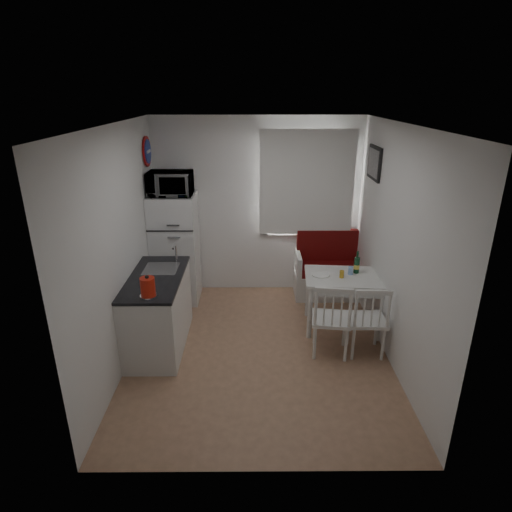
{
  "coord_description": "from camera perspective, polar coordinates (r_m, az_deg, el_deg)",
  "views": [
    {
      "loc": [
        -0.06,
        -4.37,
        2.91
      ],
      "look_at": [
        -0.03,
        0.5,
        1.02
      ],
      "focal_mm": 30.0,
      "sensor_mm": 36.0,
      "label": 1
    }
  ],
  "objects": [
    {
      "name": "wall_left",
      "position": [
        4.87,
        -17.52,
        0.91
      ],
      "size": [
        0.02,
        3.5,
        2.6
      ],
      "primitive_type": "cube",
      "color": "white",
      "rests_on": "floor"
    },
    {
      "name": "wall_front",
      "position": [
        3.08,
        0.84,
        -10.38
      ],
      "size": [
        3.0,
        0.02,
        2.6
      ],
      "primitive_type": "cube",
      "color": "white",
      "rests_on": "floor"
    },
    {
      "name": "microwave",
      "position": [
        5.94,
        -11.37,
        9.45
      ],
      "size": [
        0.59,
        0.4,
        0.33
      ],
      "primitive_type": "imported",
      "color": "white",
      "rests_on": "fridge"
    },
    {
      "name": "kitchen_counter",
      "position": [
        5.27,
        -12.89,
        -7.11
      ],
      "size": [
        0.62,
        1.32,
        1.16
      ],
      "color": "white",
      "rests_on": "floor"
    },
    {
      "name": "drinking_glass_blue",
      "position": [
        5.53,
        12.49,
        -1.91
      ],
      "size": [
        0.06,
        0.06,
        0.1
      ],
      "primitive_type": "cylinder",
      "color": "#86ABE4",
      "rests_on": "dining_table"
    },
    {
      "name": "wall_right",
      "position": [
        4.91,
        18.19,
        0.98
      ],
      "size": [
        0.02,
        3.5,
        2.6
      ],
      "primitive_type": "cube",
      "color": "white",
      "rests_on": "floor"
    },
    {
      "name": "wall_back",
      "position": [
        6.33,
        0.2,
        6.49
      ],
      "size": [
        3.0,
        0.02,
        2.6
      ],
      "primitive_type": "cube",
      "color": "white",
      "rests_on": "floor"
    },
    {
      "name": "wine_bottle",
      "position": [
        5.56,
        13.31,
        -0.81
      ],
      "size": [
        0.07,
        0.07,
        0.29
      ],
      "primitive_type": null,
      "color": "#154224",
      "rests_on": "dining_table"
    },
    {
      "name": "bench",
      "position": [
        6.56,
        11.13,
        -2.44
      ],
      "size": [
        1.36,
        0.52,
        0.98
      ],
      "color": "white",
      "rests_on": "floor"
    },
    {
      "name": "fridge",
      "position": [
        6.25,
        -10.66,
        0.99
      ],
      "size": [
        0.63,
        0.63,
        1.58
      ],
      "primitive_type": "cube",
      "color": "white",
      "rests_on": "floor"
    },
    {
      "name": "wall_sign",
      "position": [
        6.03,
        -14.26,
        13.37
      ],
      "size": [
        0.03,
        0.4,
        0.4
      ],
      "primitive_type": "cylinder",
      "rotation": [
        0.0,
        1.57,
        0.0
      ],
      "color": "navy",
      "rests_on": "wall_left"
    },
    {
      "name": "kettle",
      "position": [
        4.55,
        -14.23,
        -4.02
      ],
      "size": [
        0.18,
        0.18,
        0.24
      ],
      "primitive_type": "cylinder",
      "color": "red",
      "rests_on": "kitchen_counter"
    },
    {
      "name": "curtain",
      "position": [
        6.19,
        6.8,
        9.58
      ],
      "size": [
        1.35,
        0.02,
        1.5
      ],
      "primitive_type": "cube",
      "color": "white",
      "rests_on": "wall_back"
    },
    {
      "name": "picture_frame",
      "position": [
        5.74,
        15.48,
        11.87
      ],
      "size": [
        0.04,
        0.52,
        0.42
      ],
      "primitive_type": "cube",
      "color": "black",
      "rests_on": "wall_right"
    },
    {
      "name": "ceiling",
      "position": [
        4.38,
        0.45,
        17.16
      ],
      "size": [
        3.0,
        3.5,
        0.02
      ],
      "primitive_type": "cube",
      "color": "white",
      "rests_on": "wall_back"
    },
    {
      "name": "window",
      "position": [
        6.27,
        6.7,
        9.26
      ],
      "size": [
        1.22,
        0.06,
        1.47
      ],
      "primitive_type": "cube",
      "color": "white",
      "rests_on": "wall_back"
    },
    {
      "name": "dining_table",
      "position": [
        5.52,
        11.68,
        -3.4
      ],
      "size": [
        1.03,
        0.76,
        0.73
      ],
      "rotation": [
        0.0,
        0.0,
        -0.08
      ],
      "color": "white",
      "rests_on": "floor"
    },
    {
      "name": "chair_right",
      "position": [
        5.03,
        14.93,
        -7.53
      ],
      "size": [
        0.43,
        0.41,
        0.48
      ],
      "rotation": [
        0.0,
        0.0,
        -0.03
      ],
      "color": "white",
      "rests_on": "floor"
    },
    {
      "name": "plate",
      "position": [
        5.45,
        8.62,
        -2.49
      ],
      "size": [
        0.22,
        0.22,
        0.02
      ],
      "primitive_type": "cylinder",
      "color": "white",
      "rests_on": "dining_table"
    },
    {
      "name": "drinking_glass_orange",
      "position": [
        5.41,
        11.37,
        -2.39
      ],
      "size": [
        0.06,
        0.06,
        0.09
      ],
      "primitive_type": "cylinder",
      "color": "gold",
      "rests_on": "dining_table"
    },
    {
      "name": "floor",
      "position": [
        5.25,
        0.37,
        -12.44
      ],
      "size": [
        3.0,
        3.5,
        0.02
      ],
      "primitive_type": "cube",
      "color": "#986E51",
      "rests_on": "ground"
    },
    {
      "name": "chair_left",
      "position": [
        4.92,
        10.26,
        -7.52
      ],
      "size": [
        0.49,
        0.47,
        0.5
      ],
      "rotation": [
        0.0,
        0.0,
        -0.14
      ],
      "color": "white",
      "rests_on": "floor"
    }
  ]
}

